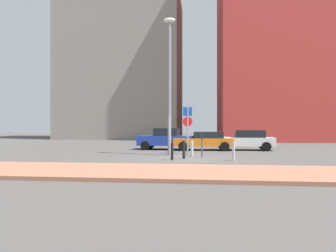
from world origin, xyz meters
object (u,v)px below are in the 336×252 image
object	(u,v)px
parking_sign_post	(188,124)
parking_meter	(202,142)
parked_car_orange	(204,140)
parked_car_white	(246,140)
traffic_bollard_near	(172,151)
traffic_bollard_mid	(233,151)
traffic_bollard_edge	(184,150)
parked_car_blue	(166,139)
street_lamp	(169,76)
traffic_bollard_far	(192,148)

from	to	relation	value
parking_sign_post	parking_meter	distance (m)	2.19
parked_car_orange	parking_meter	xyz separation A→B (m)	(-0.13, -5.14, 0.16)
parked_car_white	parking_sign_post	distance (m)	5.60
parked_car_white	parking_meter	distance (m)	6.31
traffic_bollard_near	parked_car_orange	bearing A→B (deg)	76.54
parked_car_orange	traffic_bollard_mid	bearing A→B (deg)	-77.72
parking_meter	traffic_bollard_edge	xyz separation A→B (m)	(-0.96, -0.98, -0.38)
parked_car_blue	traffic_bollard_mid	xyz separation A→B (m)	(4.26, -7.07, -0.30)
parked_car_blue	parking_sign_post	world-z (taller)	parking_sign_post
parked_car_orange	parked_car_white	xyz separation A→B (m)	(2.96, 0.36, 0.05)
parked_car_blue	street_lamp	distance (m)	6.14
traffic_bollard_mid	traffic_bollard_far	world-z (taller)	traffic_bollard_mid
parked_car_orange	parking_meter	world-z (taller)	parked_car_orange
parking_meter	parked_car_orange	bearing A→B (deg)	88.56
parked_car_blue	traffic_bollard_far	xyz separation A→B (m)	(2.09, -4.90, -0.34)
traffic_bollard_near	traffic_bollard_far	bearing A→B (deg)	68.02
parked_car_orange	parking_meter	distance (m)	5.15
parking_meter	traffic_bollard_edge	distance (m)	1.42
parked_car_white	traffic_bollard_far	distance (m)	6.14
parked_car_orange	traffic_bollard_mid	world-z (taller)	parked_car_orange
parked_car_orange	parked_car_white	distance (m)	2.98
traffic_bollard_near	traffic_bollard_mid	size ratio (longest dim) A/B	0.90
parking_meter	street_lamp	world-z (taller)	street_lamp
parking_meter	traffic_bollard_mid	xyz separation A→B (m)	(1.59, -1.58, -0.37)
traffic_bollard_mid	traffic_bollard_near	bearing A→B (deg)	-177.43
parking_sign_post	parked_car_white	bearing A→B (deg)	43.37
parked_car_blue	parked_car_orange	xyz separation A→B (m)	(2.80, -0.35, -0.09)
parked_car_white	traffic_bollard_far	size ratio (longest dim) A/B	4.61
parking_sign_post	traffic_bollard_far	xyz separation A→B (m)	(0.32, -1.14, -1.40)
parking_sign_post	street_lamp	size ratio (longest dim) A/B	0.36
street_lamp	traffic_bollard_far	world-z (taller)	street_lamp
street_lamp	traffic_bollard_far	distance (m)	4.48
parking_sign_post	traffic_bollard_edge	distance (m)	3.04
street_lamp	parked_car_blue	bearing A→B (deg)	99.06
parked_car_blue	parking_meter	world-z (taller)	parked_car_blue
parked_car_white	traffic_bollard_edge	world-z (taller)	parked_car_white
parked_car_blue	traffic_bollard_near	size ratio (longest dim) A/B	4.69
parked_car_orange	traffic_bollard_far	size ratio (longest dim) A/B	4.76
parking_sign_post	traffic_bollard_near	size ratio (longest dim) A/B	3.33
street_lamp	traffic_bollard_far	xyz separation A→B (m)	(1.35, -0.24, -4.26)
parked_car_white	street_lamp	bearing A→B (deg)	-137.07
traffic_bollard_mid	traffic_bollard_edge	xyz separation A→B (m)	(-2.55, 0.60, -0.01)
street_lamp	traffic_bollard_edge	world-z (taller)	street_lamp
traffic_bollard_near	traffic_bollard_mid	bearing A→B (deg)	2.57
parked_car_blue	traffic_bollard_near	distance (m)	7.31
parked_car_orange	street_lamp	world-z (taller)	street_lamp
parking_meter	traffic_bollard_near	distance (m)	2.33
parked_car_blue	street_lamp	size ratio (longest dim) A/B	0.51
traffic_bollard_far	traffic_bollard_edge	bearing A→B (deg)	-103.52
parked_car_white	traffic_bollard_mid	distance (m)	7.24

